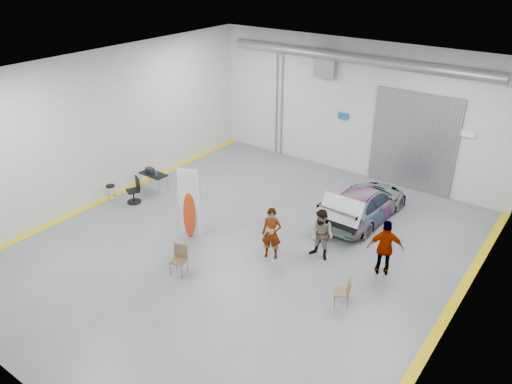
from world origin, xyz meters
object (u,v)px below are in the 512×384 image
Objects in this scene: sedan_car at (365,203)px; folding_chair_near at (179,266)px; person_c at (385,248)px; work_table at (152,173)px; office_chair at (134,191)px; folding_chair_far at (341,297)px; surfboard_display at (187,208)px; shop_stool at (111,194)px; person_a at (272,233)px; person_b at (321,235)px.

folding_chair_near is (-3.18, -6.84, -0.35)m from sedan_car.
work_table is at bearing -25.88° from person_c.
folding_chair_near is (-5.24, -3.89, -0.65)m from person_c.
office_chair is at bearing 30.54° from sedan_car.
folding_chair_far is 0.75× the size of work_table.
surfboard_display is 2.50m from folding_chair_near.
work_table is (-8.38, -3.06, 0.11)m from sedan_car.
shop_stool is 1.93m from work_table.
folding_chair_far is at bearing -37.40° from person_a.
shop_stool is (-10.98, -1.92, -0.59)m from person_c.
person_c is 1.56× the size of work_table.
person_a is at bearing -134.72° from folding_chair_far.
person_a reaches higher than work_table.
folding_chair_near is (1.38, -1.91, -0.83)m from surfboard_display.
folding_chair_far is (-0.33, -2.21, -0.67)m from person_c.
person_c is (2.05, 0.42, 0.06)m from person_b.
surfboard_display is (-3.20, -0.63, 0.22)m from person_a.
sedan_car is at bearing 28.62° from shop_stool.
sedan_car reaches higher than folding_chair_near.
office_chair is (0.78, 0.56, 0.10)m from shop_stool.
person_b is 1.95× the size of folding_chair_far.
folding_chair_near is 1.32× the size of shop_stool.
person_a is (-1.36, -4.29, 0.26)m from sedan_car.
office_chair is at bearing -79.21° from work_table.
sedan_car is at bearing 20.06° from work_table.
folding_chair_far is 0.86× the size of office_chair.
folding_chair_near is 6.07m from shop_stool.
person_b is at bearing -14.81° from person_c.
sedan_car is 8.92m from work_table.
folding_chair_far is at bearing 1.12° from folding_chair_near.
person_c reaches higher than work_table.
person_c is (3.42, 1.34, 0.04)m from person_a.
office_chair is at bearing -18.88° from person_c.
person_b is 2.10m from person_c.
person_a is 3.67m from person_c.
person_b is 9.07m from shop_stool.
surfboard_display is 2.27× the size of work_table.
person_a is 3.27m from surfboard_display.
person_b is 4.75m from folding_chair_near.
folding_chair_near is at bearing -36.03° from work_table.
folding_chair_near is (-1.82, -2.55, -0.61)m from person_a.
person_b is (1.37, 0.92, -0.01)m from person_a.
person_a is at bearing 75.02° from sedan_car.
person_b is at bearing -2.57° from surfboard_display.
surfboard_display is (-6.62, -1.98, 0.18)m from person_c.
person_a reaches higher than sedan_car.
surfboard_display reaches higher than sedan_car.
surfboard_display reaches higher than folding_chair_far.
person_b is 8.21m from office_chair.
sedan_car is 2.48× the size of person_a.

